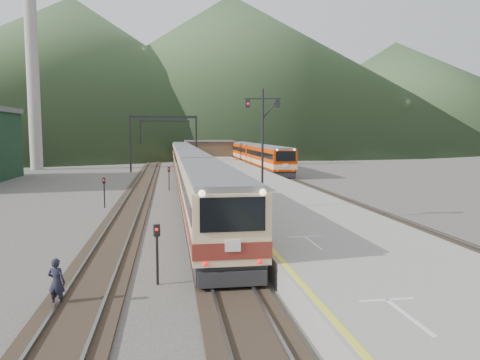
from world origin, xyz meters
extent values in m
plane|color=#47423D|center=(0.00, 0.00, 0.00)|extent=(400.00, 400.00, 0.00)
cube|color=black|center=(0.00, 40.00, 0.06)|extent=(2.60, 200.00, 0.12)
cube|color=slate|center=(-0.72, 40.00, 0.16)|extent=(0.10, 200.00, 0.14)
cube|color=slate|center=(0.72, 40.00, 0.16)|extent=(0.10, 200.00, 0.14)
cube|color=black|center=(-5.00, 40.00, 0.06)|extent=(2.60, 200.00, 0.12)
cube|color=slate|center=(-5.72, 40.00, 0.16)|extent=(0.10, 200.00, 0.14)
cube|color=slate|center=(-4.28, 40.00, 0.16)|extent=(0.10, 200.00, 0.14)
cube|color=black|center=(11.50, 40.00, 0.06)|extent=(2.60, 200.00, 0.12)
cube|color=slate|center=(10.78, 40.00, 0.16)|extent=(0.10, 200.00, 0.14)
cube|color=slate|center=(12.22, 40.00, 0.16)|extent=(0.10, 200.00, 0.14)
cube|color=gray|center=(5.60, 38.00, 0.50)|extent=(8.00, 100.00, 1.00)
cube|color=black|center=(-7.50, 55.00, 4.00)|extent=(0.25, 0.25, 8.00)
cube|color=black|center=(1.80, 55.00, 4.00)|extent=(0.25, 0.25, 8.00)
cube|color=black|center=(-2.85, 55.00, 7.80)|extent=(9.30, 0.22, 0.35)
cube|color=black|center=(-7.50, 80.00, 4.00)|extent=(0.25, 0.25, 8.00)
cube|color=black|center=(1.80, 80.00, 4.00)|extent=(0.25, 0.25, 8.00)
cube|color=black|center=(-2.85, 80.00, 7.80)|extent=(9.30, 0.22, 0.35)
cylinder|color=#9E998E|center=(-22.00, 62.00, 15.00)|extent=(1.80, 1.80, 30.00)
cube|color=#4E3C2B|center=(5.60, 78.00, 2.40)|extent=(9.00, 4.00, 2.80)
cube|color=slate|center=(5.60, 78.00, 3.95)|extent=(9.40, 4.40, 0.30)
cone|color=#2F4E2C|center=(-40.00, 190.00, 30.00)|extent=(180.00, 180.00, 60.00)
cone|color=#2F4E2C|center=(30.00, 230.00, 37.50)|extent=(220.00, 220.00, 75.00)
cone|color=#2F4E2C|center=(110.00, 210.00, 25.00)|extent=(160.00, 160.00, 50.00)
cube|color=#DBB887|center=(0.00, 12.41, 1.92)|extent=(2.77, 18.65, 3.39)
cube|color=#DBB887|center=(0.00, 31.56, 1.92)|extent=(2.77, 18.65, 3.39)
cube|color=#DBB887|center=(0.00, 50.71, 1.92)|extent=(2.77, 18.65, 3.39)
cube|color=#DBB887|center=(0.00, 69.85, 1.92)|extent=(2.77, 18.65, 3.39)
cube|color=#D03100|center=(11.50, 50.84, 2.00)|extent=(2.91, 19.55, 3.55)
cube|color=#D03100|center=(11.50, 70.90, 2.00)|extent=(2.91, 19.55, 3.55)
cylinder|color=black|center=(3.52, 15.41, 4.63)|extent=(0.14, 0.14, 7.26)
cube|color=black|center=(3.52, 15.41, 7.66)|extent=(2.16, 0.55, 0.07)
cube|color=black|center=(2.64, 15.60, 7.36)|extent=(0.28, 0.23, 0.50)
cube|color=black|center=(4.40, 15.21, 7.36)|extent=(0.28, 0.23, 0.50)
cylinder|color=black|center=(-2.62, 4.53, 1.00)|extent=(0.10, 0.10, 2.00)
cube|color=black|center=(-2.62, 4.53, 2.05)|extent=(0.26, 0.22, 0.45)
cylinder|color=black|center=(-2.16, 33.01, 1.00)|extent=(0.10, 0.10, 2.00)
cube|color=black|center=(-2.16, 33.01, 2.05)|extent=(0.25, 0.21, 0.45)
cylinder|color=black|center=(-6.95, 23.09, 1.00)|extent=(0.10, 0.10, 2.00)
cube|color=black|center=(-6.95, 23.09, 2.05)|extent=(0.24, 0.18, 0.45)
imported|color=black|center=(-5.81, 2.84, 0.80)|extent=(0.67, 0.54, 1.60)
camera|label=1|loc=(-2.14, -12.61, 5.64)|focal=35.00mm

